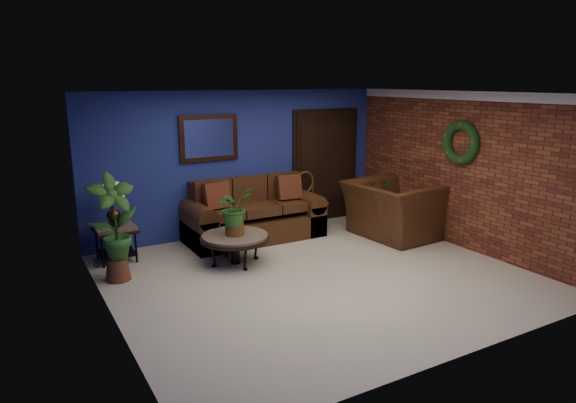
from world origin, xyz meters
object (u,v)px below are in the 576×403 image
sofa (252,218)px  end_table (115,234)px  armchair (393,210)px  coffee_table (235,238)px  side_chair (309,196)px  table_lamp (112,199)px

sofa → end_table: bearing=-179.1°
end_table → armchair: size_ratio=0.41×
coffee_table → side_chair: side_chair is taller
coffee_table → table_lamp: (-1.51, 1.00, 0.57)m
sofa → end_table: 2.30m
sofa → armchair: sofa is taller
sofa → coffee_table: size_ratio=2.25×
coffee_table → table_lamp: bearing=146.5°
sofa → table_lamp: (-2.29, -0.04, 0.61)m
table_lamp → sofa: bearing=0.9°
table_lamp → side_chair: 3.49m
table_lamp → side_chair: table_lamp is taller
table_lamp → armchair: size_ratio=0.43×
sofa → side_chair: 1.20m
table_lamp → armchair: (4.45, -1.11, -0.48)m
coffee_table → sofa: bearing=53.0°
side_chair → armchair: bearing=-57.6°
end_table → table_lamp: size_ratio=0.96×
sofa → end_table: size_ratio=3.87×
sofa → armchair: bearing=-28.1°
coffee_table → side_chair: (1.96, 1.08, 0.20)m
sofa → coffee_table: bearing=-127.0°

